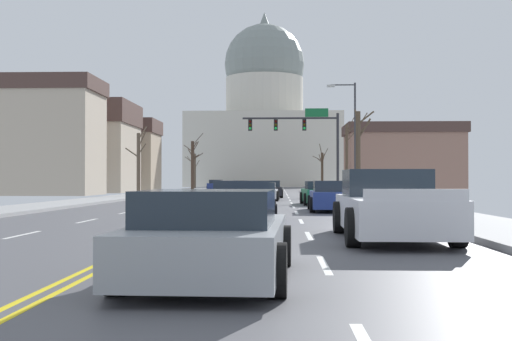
% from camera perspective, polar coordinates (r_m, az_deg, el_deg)
% --- Properties ---
extents(ground, '(20.00, 180.00, 0.20)m').
position_cam_1_polar(ground, '(39.50, -1.96, -2.74)').
color(ground, '#505056').
extents(signal_gantry, '(7.91, 0.41, 7.04)m').
position_cam_1_polar(signal_gantry, '(52.00, 4.32, 3.46)').
color(signal_gantry, '#28282D').
rests_on(signal_gantry, ground).
extents(street_lamp_right, '(2.07, 0.24, 8.10)m').
position_cam_1_polar(street_lamp_right, '(45.48, 8.61, 3.66)').
color(street_lamp_right, '#333338').
rests_on(street_lamp_right, ground).
extents(capitol_building, '(28.31, 22.57, 33.67)m').
position_cam_1_polar(capitol_building, '(121.99, 0.76, 4.39)').
color(capitol_building, beige).
rests_on(capitol_building, ground).
extents(sedan_near_00, '(2.11, 4.30, 1.26)m').
position_cam_1_polar(sedan_near_00, '(47.18, 1.17, -1.73)').
color(sedan_near_00, black).
rests_on(sedan_near_00, ground).
extents(sedan_near_01, '(2.07, 4.32, 1.15)m').
position_cam_1_polar(sedan_near_01, '(40.19, 0.64, -1.95)').
color(sedan_near_01, silver).
rests_on(sedan_near_01, ground).
extents(sedan_near_02, '(2.20, 4.45, 1.26)m').
position_cam_1_polar(sedan_near_02, '(34.20, 5.90, -2.08)').
color(sedan_near_02, '#1E7247').
rests_on(sedan_near_02, ground).
extents(sedan_near_03, '(2.13, 4.58, 1.30)m').
position_cam_1_polar(sedan_near_03, '(27.26, 6.95, -2.38)').
color(sedan_near_03, navy).
rests_on(sedan_near_03, ground).
extents(sedan_near_04, '(2.18, 4.53, 1.32)m').
position_cam_1_polar(sedan_near_04, '(19.96, -1.19, -2.96)').
color(sedan_near_04, navy).
rests_on(sedan_near_04, ground).
extents(pickup_truck_near_05, '(2.41, 5.66, 1.59)m').
position_cam_1_polar(pickup_truck_near_05, '(14.79, 12.00, -3.28)').
color(pickup_truck_near_05, silver).
rests_on(pickup_truck_near_05, ground).
extents(sedan_near_06, '(2.22, 4.40, 1.22)m').
position_cam_1_polar(sedan_near_06, '(8.64, -4.03, -6.05)').
color(sedan_near_06, '#9EA3A8').
rests_on(sedan_near_06, ground).
extents(sedan_oncoming_00, '(2.07, 4.43, 1.22)m').
position_cam_1_polar(sedan_oncoming_00, '(59.05, -2.62, -1.56)').
color(sedan_oncoming_00, '#B71414').
rests_on(sedan_oncoming_00, ground).
extents(sedan_oncoming_01, '(2.24, 4.50, 1.23)m').
position_cam_1_polar(sedan_oncoming_01, '(71.69, -1.46, -1.42)').
color(sedan_oncoming_01, '#B71414').
rests_on(sedan_oncoming_01, ground).
extents(sedan_oncoming_02, '(2.05, 4.58, 1.30)m').
position_cam_1_polar(sedan_oncoming_02, '(82.21, -3.64, -1.32)').
color(sedan_oncoming_02, navy).
rests_on(sedan_oncoming_02, ground).
extents(flank_building_00, '(9.24, 6.93, 8.52)m').
position_cam_1_polar(flank_building_00, '(78.07, -12.17, 1.39)').
color(flank_building_00, tan).
rests_on(flank_building_00, ground).
extents(flank_building_01, '(10.96, 6.69, 10.11)m').
position_cam_1_polar(flank_building_01, '(58.03, -19.20, 2.94)').
color(flank_building_01, '#B2A38E').
rests_on(flank_building_01, ground).
extents(flank_building_02, '(8.92, 9.35, 9.36)m').
position_cam_1_polar(flank_building_02, '(68.21, -14.67, 2.07)').
color(flank_building_02, '#B2A38E').
rests_on(flank_building_02, ground).
extents(flank_building_03, '(14.24, 8.86, 8.20)m').
position_cam_1_polar(flank_building_03, '(80.66, 13.07, 1.20)').
color(flank_building_03, '#8C6656').
rests_on(flank_building_03, ground).
extents(bare_tree_00, '(1.94, 2.30, 5.72)m').
position_cam_1_polar(bare_tree_00, '(81.38, 5.98, 0.15)').
color(bare_tree_00, '#4C3D2D').
rests_on(bare_tree_00, ground).
extents(bare_tree_01, '(2.56, 2.42, 6.91)m').
position_cam_1_polar(bare_tree_01, '(78.04, -5.73, 0.62)').
color(bare_tree_01, '#423328').
rests_on(bare_tree_01, ground).
extents(bare_tree_02, '(1.53, 0.91, 7.10)m').
position_cam_1_polar(bare_tree_02, '(56.55, 8.23, 1.30)').
color(bare_tree_02, '#4C3D2D').
rests_on(bare_tree_02, ground).
extents(bare_tree_03, '(2.29, 2.41, 5.27)m').
position_cam_1_polar(bare_tree_03, '(88.87, -5.55, 0.13)').
color(bare_tree_03, brown).
rests_on(bare_tree_03, ground).
extents(bare_tree_04, '(1.19, 1.86, 5.97)m').
position_cam_1_polar(bare_tree_04, '(41.85, 9.24, 1.77)').
color(bare_tree_04, '#4C3D2D').
rests_on(bare_tree_04, ground).
extents(bare_tree_05, '(1.75, 1.41, 5.33)m').
position_cam_1_polar(bare_tree_05, '(48.68, -10.54, 0.82)').
color(bare_tree_05, brown).
rests_on(bare_tree_05, ground).
extents(pedestrian_00, '(0.35, 0.34, 1.57)m').
position_cam_1_polar(pedestrian_00, '(46.91, 8.35, -1.22)').
color(pedestrian_00, '#4C4238').
rests_on(pedestrian_00, ground).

